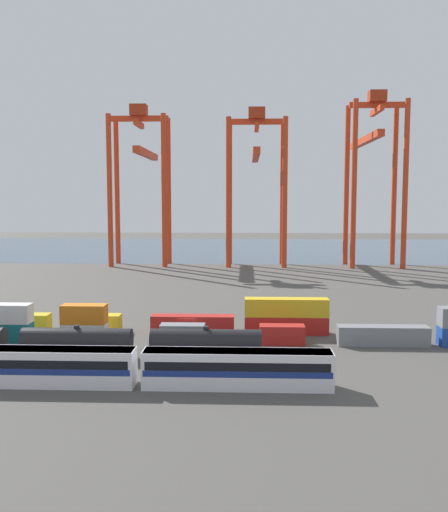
# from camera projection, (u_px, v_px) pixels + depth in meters

# --- Properties ---
(ground_plane) EXTENTS (420.00, 420.00, 0.00)m
(ground_plane) POSITION_uv_depth(u_px,v_px,m) (207.00, 290.00, 121.86)
(ground_plane) COLOR #4C4944
(harbour_water) EXTENTS (400.00, 110.00, 0.01)m
(harbour_water) POSITION_uv_depth(u_px,v_px,m) (225.00, 249.00, 224.37)
(harbour_water) COLOR #384C60
(harbour_water) RESTS_ON ground_plane
(passenger_train) EXTENTS (40.12, 3.14, 3.90)m
(passenger_train) POSITION_uv_depth(u_px,v_px,m) (139.00, 366.00, 58.54)
(passenger_train) COLOR silver
(passenger_train) RESTS_ON ground_plane
(freight_tank_row) EXTENTS (45.03, 2.74, 4.20)m
(freight_tank_row) POSITION_uv_depth(u_px,v_px,m) (77.00, 343.00, 68.64)
(freight_tank_row) COLOR #232326
(freight_tank_row) RESTS_ON ground_plane
(shipping_container_2) EXTENTS (6.04, 2.44, 2.60)m
(shipping_container_2) POSITION_uv_depth(u_px,v_px,m) (85.00, 333.00, 76.84)
(shipping_container_2) COLOR silver
(shipping_container_2) RESTS_ON ground_plane
(shipping_container_3) EXTENTS (6.04, 2.44, 2.60)m
(shipping_container_3) POSITION_uv_depth(u_px,v_px,m) (84.00, 314.00, 76.59)
(shipping_container_3) COLOR orange
(shipping_container_3) RESTS_ON shipping_container_2
(shipping_container_4) EXTENTS (6.04, 2.44, 2.60)m
(shipping_container_4) POSITION_uv_depth(u_px,v_px,m) (183.00, 334.00, 76.31)
(shipping_container_4) COLOR slate
(shipping_container_4) RESTS_ON ground_plane
(shipping_container_5) EXTENTS (6.04, 2.44, 2.60)m
(shipping_container_5) POSITION_uv_depth(u_px,v_px,m) (282.00, 335.00, 75.77)
(shipping_container_5) COLOR #AD211C
(shipping_container_5) RESTS_ON ground_plane
(shipping_container_6) EXTENTS (12.10, 2.44, 2.60)m
(shipping_container_6) POSITION_uv_depth(u_px,v_px,m) (383.00, 336.00, 75.23)
(shipping_container_6) COLOR slate
(shipping_container_6) RESTS_ON ground_plane
(shipping_container_10) EXTENTS (12.10, 2.44, 2.60)m
(shipping_container_10) POSITION_uv_depth(u_px,v_px,m) (9.00, 322.00, 83.31)
(shipping_container_10) COLOR gold
(shipping_container_10) RESTS_ON ground_plane
(shipping_container_11) EXTENTS (6.04, 2.44, 2.60)m
(shipping_container_11) POSITION_uv_depth(u_px,v_px,m) (100.00, 323.00, 82.76)
(shipping_container_11) COLOR gold
(shipping_container_11) RESTS_ON ground_plane
(shipping_container_12) EXTENTS (12.10, 2.44, 2.60)m
(shipping_container_12) POSITION_uv_depth(u_px,v_px,m) (193.00, 324.00, 82.21)
(shipping_container_12) COLOR #AD211C
(shipping_container_12) RESTS_ON ground_plane
(shipping_container_13) EXTENTS (12.10, 2.44, 2.60)m
(shipping_container_13) POSITION_uv_depth(u_px,v_px,m) (286.00, 325.00, 81.67)
(shipping_container_13) COLOR #AD211C
(shipping_container_13) RESTS_ON ground_plane
(shipping_container_14) EXTENTS (12.10, 2.44, 2.60)m
(shipping_container_14) POSITION_uv_depth(u_px,v_px,m) (286.00, 307.00, 81.41)
(shipping_container_14) COLOR gold
(shipping_container_14) RESTS_ON shipping_container_13
(gantry_crane_west) EXTENTS (17.35, 34.03, 46.97)m
(gantry_crane_west) POSITION_uv_depth(u_px,v_px,m) (141.00, 170.00, 167.63)
(gantry_crane_west) COLOR red
(gantry_crane_west) RESTS_ON ground_plane
(gantry_crane_central) EXTENTS (17.56, 38.59, 45.89)m
(gantry_crane_central) POSITION_uv_depth(u_px,v_px,m) (256.00, 171.00, 167.00)
(gantry_crane_central) COLOR red
(gantry_crane_central) RESTS_ON ground_plane
(gantry_crane_east) EXTENTS (15.81, 42.01, 50.41)m
(gantry_crane_east) POSITION_uv_depth(u_px,v_px,m) (373.00, 161.00, 165.56)
(gantry_crane_east) COLOR red
(gantry_crane_east) RESTS_ON ground_plane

